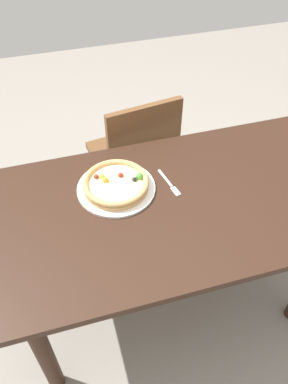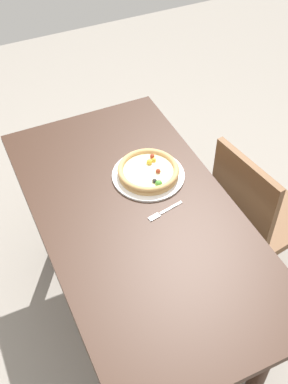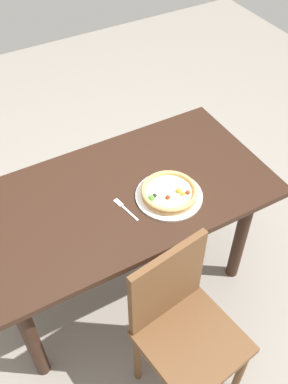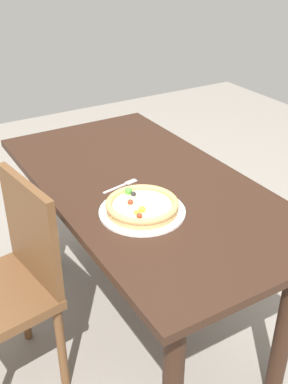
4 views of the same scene
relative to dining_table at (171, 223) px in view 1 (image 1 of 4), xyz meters
name	(u,v)px [view 1 (image 1 of 4)]	position (x,y,z in m)	size (l,w,h in m)	color
ground_plane	(165,300)	(0.00, 0.00, -0.64)	(6.00, 6.00, 0.00)	gray
dining_table	(171,223)	(0.00, 0.00, 0.00)	(1.46, 0.77, 0.77)	#331E14
chair_near	(136,158)	(-0.01, -0.60, -0.14)	(0.45, 0.45, 0.89)	brown
plate	(116,188)	(0.19, -0.13, 0.13)	(0.31, 0.31, 0.01)	white
pizza	(116,184)	(0.19, -0.13, 0.16)	(0.26, 0.26, 0.05)	tan
fork	(170,185)	(-0.02, -0.09, 0.13)	(0.05, 0.16, 0.00)	silver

